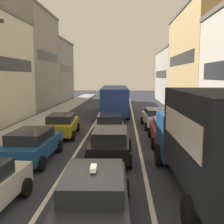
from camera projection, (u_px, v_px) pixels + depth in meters
sidewalk_left at (48, 116)px, 27.02m from camera, size 2.60×64.00×0.14m
lane_stripe_left at (98, 117)px, 26.80m from camera, size 0.16×60.00×0.01m
lane_stripe_right at (133, 118)px, 26.65m from camera, size 0.16×60.00×0.01m
building_row_right at (215, 71)px, 27.59m from camera, size 7.20×43.90×10.63m
removalist_box_truck at (209, 138)px, 9.21m from camera, size 2.88×7.77×3.58m
taxi_centre_lane_front at (94, 194)px, 7.53m from camera, size 2.17×4.36×1.66m
sedan_centre_lane_second at (110, 143)px, 13.38m from camera, size 2.09×4.32×1.49m
wagon_left_lane_second at (32, 144)px, 13.08m from camera, size 2.17×4.35×1.49m
hatchback_centre_lane_third at (110, 124)px, 18.44m from camera, size 2.23×4.38×1.49m
sedan_left_lane_third at (62, 124)px, 18.43m from camera, size 2.28×4.41×1.49m
sedan_right_lane_behind_truck at (167, 130)px, 16.54m from camera, size 2.13×4.33×1.49m
wagon_right_lane_far at (156, 117)px, 21.61m from camera, size 2.21×4.37×1.49m
bus_mid_queue_primary at (115, 98)px, 28.17m from camera, size 3.07×10.58×2.90m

